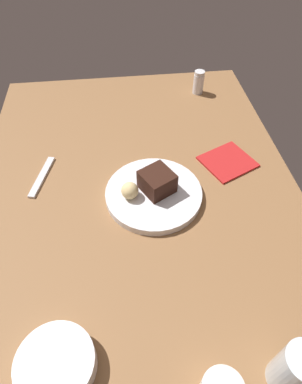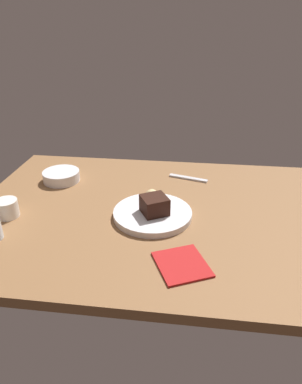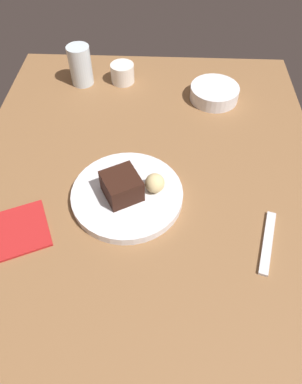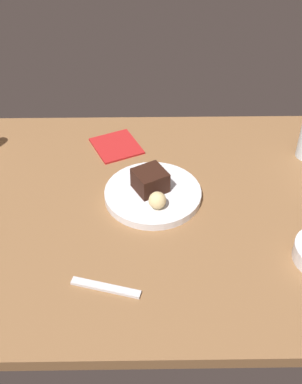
{
  "view_description": "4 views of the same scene",
  "coord_description": "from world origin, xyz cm",
  "px_view_note": "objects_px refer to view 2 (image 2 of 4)",
  "views": [
    {
      "loc": [
        -54.55,
        3.47,
        66.15
      ],
      "look_at": [
        -1.83,
        -2.86,
        6.14
      ],
      "focal_mm": 30.46,
      "sensor_mm": 36.0,
      "label": 1
    },
    {
      "loc": [
        10.16,
        -94.05,
        58.96
      ],
      "look_at": [
        -1.96,
        2.65,
        8.3
      ],
      "focal_mm": 31.96,
      "sensor_mm": 36.0,
      "label": 2
    },
    {
      "loc": [
        47.17,
        3.71,
        63.92
      ],
      "look_at": [
        -0.29,
        1.56,
        5.76
      ],
      "focal_mm": 32.78,
      "sensor_mm": 36.0,
      "label": 3
    },
    {
      "loc": [
        1.14,
        90.61,
        84.58
      ],
      "look_at": [
        -0.2,
        -2.96,
        5.31
      ],
      "focal_mm": 46.04,
      "sensor_mm": 36.0,
      "label": 4
    }
  ],
  "objects_px": {
    "coffee_cup": "(7,208)",
    "folded_napkin": "(182,264)",
    "dessert_plate": "(153,214)",
    "bread_roll": "(152,196)",
    "dessert_spoon": "(188,178)",
    "chocolate_cake_slice": "(154,205)",
    "side_bowl": "(61,176)"
  },
  "relations": [
    {
      "from": "bread_roll",
      "to": "side_bowl",
      "type": "relative_size",
      "value": 0.31
    },
    {
      "from": "side_bowl",
      "to": "folded_napkin",
      "type": "relative_size",
      "value": 1.03
    },
    {
      "from": "coffee_cup",
      "to": "dessert_spoon",
      "type": "relative_size",
      "value": 0.46
    },
    {
      "from": "dessert_plate",
      "to": "dessert_spoon",
      "type": "relative_size",
      "value": 1.63
    },
    {
      "from": "chocolate_cake_slice",
      "to": "side_bowl",
      "type": "xyz_separation_m",
      "value": [
        -0.38,
        0.22,
        -0.03
      ]
    },
    {
      "from": "side_bowl",
      "to": "folded_napkin",
      "type": "height_order",
      "value": "side_bowl"
    },
    {
      "from": "dessert_plate",
      "to": "chocolate_cake_slice",
      "type": "xyz_separation_m",
      "value": [
        0.01,
        -0.01,
        0.04
      ]
    },
    {
      "from": "chocolate_cake_slice",
      "to": "side_bowl",
      "type": "height_order",
      "value": "chocolate_cake_slice"
    },
    {
      "from": "dessert_spoon",
      "to": "folded_napkin",
      "type": "xyz_separation_m",
      "value": [
        -0.0,
        -0.51,
        -0.0
      ]
    },
    {
      "from": "coffee_cup",
      "to": "folded_napkin",
      "type": "relative_size",
      "value": 0.52
    },
    {
      "from": "chocolate_cake_slice",
      "to": "coffee_cup",
      "type": "xyz_separation_m",
      "value": [
        -0.45,
        -0.04,
        -0.02
      ]
    },
    {
      "from": "dessert_spoon",
      "to": "folded_napkin",
      "type": "height_order",
      "value": "dessert_spoon"
    },
    {
      "from": "side_bowl",
      "to": "coffee_cup",
      "type": "bearing_deg",
      "value": -105.67
    },
    {
      "from": "bread_roll",
      "to": "coffee_cup",
      "type": "bearing_deg",
      "value": -165.59
    },
    {
      "from": "dessert_plate",
      "to": "bread_roll",
      "type": "xyz_separation_m",
      "value": [
        -0.01,
        0.06,
        0.03
      ]
    },
    {
      "from": "chocolate_cake_slice",
      "to": "bread_roll",
      "type": "distance_m",
      "value": 0.07
    },
    {
      "from": "chocolate_cake_slice",
      "to": "folded_napkin",
      "type": "xyz_separation_m",
      "value": [
        0.1,
        -0.21,
        -0.04
      ]
    },
    {
      "from": "side_bowl",
      "to": "dessert_plate",
      "type": "bearing_deg",
      "value": -29.95
    },
    {
      "from": "side_bowl",
      "to": "coffee_cup",
      "type": "xyz_separation_m",
      "value": [
        -0.08,
        -0.27,
        0.01
      ]
    },
    {
      "from": "bread_roll",
      "to": "coffee_cup",
      "type": "height_order",
      "value": "bread_roll"
    },
    {
      "from": "dessert_plate",
      "to": "dessert_spoon",
      "type": "distance_m",
      "value": 0.31
    },
    {
      "from": "dessert_plate",
      "to": "coffee_cup",
      "type": "relative_size",
      "value": 3.54
    },
    {
      "from": "dessert_plate",
      "to": "side_bowl",
      "type": "relative_size",
      "value": 1.79
    },
    {
      "from": "side_bowl",
      "to": "coffee_cup",
      "type": "distance_m",
      "value": 0.28
    },
    {
      "from": "chocolate_cake_slice",
      "to": "folded_napkin",
      "type": "bearing_deg",
      "value": -65.97
    },
    {
      "from": "bread_roll",
      "to": "dessert_spoon",
      "type": "distance_m",
      "value": 0.26
    },
    {
      "from": "dessert_plate",
      "to": "dessert_spoon",
      "type": "xyz_separation_m",
      "value": [
        0.1,
        0.29,
        -0.01
      ]
    },
    {
      "from": "chocolate_cake_slice",
      "to": "dessert_spoon",
      "type": "relative_size",
      "value": 0.5
    },
    {
      "from": "bread_roll",
      "to": "dessert_spoon",
      "type": "relative_size",
      "value": 0.29
    },
    {
      "from": "dessert_plate",
      "to": "side_bowl",
      "type": "xyz_separation_m",
      "value": [
        -0.37,
        0.21,
        0.01
      ]
    },
    {
      "from": "dessert_plate",
      "to": "bread_roll",
      "type": "distance_m",
      "value": 0.07
    },
    {
      "from": "bread_roll",
      "to": "coffee_cup",
      "type": "relative_size",
      "value": 0.62
    }
  ]
}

